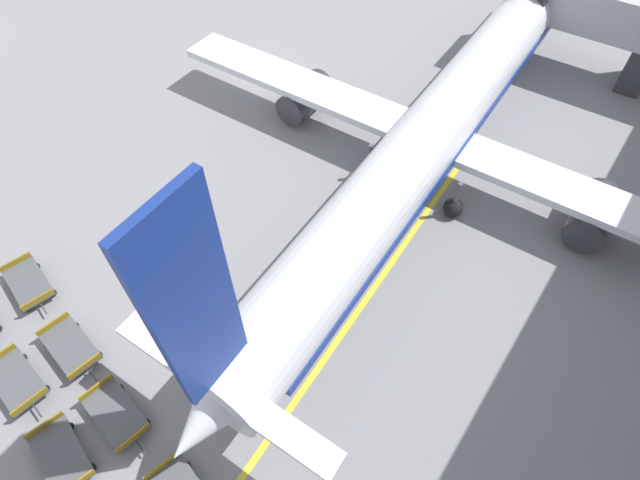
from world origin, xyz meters
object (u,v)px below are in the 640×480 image
(baggage_dolly_row_mid_a_col_c, at_px, (116,414))
(baggage_dolly_row_mid_a_col_a, at_px, (29,284))
(baggage_dolly_row_near_col_c, at_px, (61,456))
(baggage_dolly_row_mid_a_col_b, at_px, (71,347))
(airplane, at_px, (444,119))
(baggage_dolly_row_near_col_b, at_px, (16,381))

(baggage_dolly_row_mid_a_col_c, bearing_deg, baggage_dolly_row_mid_a_col_a, 169.47)
(baggage_dolly_row_near_col_c, height_order, baggage_dolly_row_mid_a_col_b, same)
(airplane, bearing_deg, baggage_dolly_row_mid_a_col_c, -97.77)
(airplane, xyz_separation_m, baggage_dolly_row_mid_a_col_b, (-7.03, -21.06, -2.70))
(baggage_dolly_row_near_col_c, bearing_deg, baggage_dolly_row_mid_a_col_a, 154.15)
(airplane, distance_m, baggage_dolly_row_near_col_b, 24.78)
(baggage_dolly_row_near_col_b, xyz_separation_m, baggage_dolly_row_mid_a_col_c, (4.59, 1.65, 0.00))
(baggage_dolly_row_near_col_b, bearing_deg, airplane, 72.12)
(baggage_dolly_row_near_col_b, bearing_deg, baggage_dolly_row_mid_a_col_a, 140.92)
(baggage_dolly_row_near_col_b, relative_size, baggage_dolly_row_mid_a_col_b, 1.00)
(baggage_dolly_row_near_col_c, relative_size, baggage_dolly_row_mid_a_col_a, 1.00)
(baggage_dolly_row_near_col_b, relative_size, baggage_dolly_row_mid_a_col_c, 1.00)
(airplane, distance_m, baggage_dolly_row_mid_a_col_a, 23.43)
(baggage_dolly_row_mid_a_col_b, bearing_deg, airplane, 71.54)
(airplane, xyz_separation_m, baggage_dolly_row_near_col_b, (-7.57, -23.45, -2.70))
(baggage_dolly_row_mid_a_col_a, bearing_deg, baggage_dolly_row_mid_a_col_c, -10.53)
(baggage_dolly_row_mid_a_col_b, bearing_deg, baggage_dolly_row_mid_a_col_c, -10.35)
(baggage_dolly_row_mid_a_col_a, bearing_deg, baggage_dolly_row_mid_a_col_b, -10.68)
(airplane, bearing_deg, baggage_dolly_row_mid_a_col_a, -119.78)
(baggage_dolly_row_near_col_c, height_order, baggage_dolly_row_mid_a_col_c, same)
(baggage_dolly_row_near_col_c, distance_m, baggage_dolly_row_mid_a_col_b, 4.78)
(baggage_dolly_row_near_col_b, bearing_deg, baggage_dolly_row_mid_a_col_b, 77.34)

